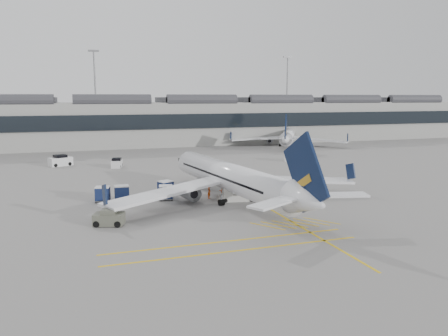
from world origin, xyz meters
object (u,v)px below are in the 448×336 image
object	(u,v)px
belt_loader	(236,196)
ramp_agent_a	(209,192)
pushback_tug	(109,218)
baggage_cart_a	(166,192)
ramp_agent_b	(222,191)
airliner_main	(232,178)

from	to	relation	value
belt_loader	ramp_agent_a	xyz separation A→B (m)	(-2.80, 2.05, 0.16)
belt_loader	pushback_tug	distance (m)	16.33
baggage_cart_a	ramp_agent_a	world-z (taller)	baggage_cart_a
baggage_cart_a	pushback_tug	xyz separation A→B (m)	(-7.27, -8.81, -0.26)
belt_loader	ramp_agent_b	xyz separation A→B (m)	(-1.02, 2.38, 0.17)
airliner_main	ramp_agent_b	xyz separation A→B (m)	(-0.56, 2.20, -1.97)
belt_loader	ramp_agent_b	distance (m)	2.59
airliner_main	belt_loader	size ratio (longest dim) A/B	6.63
ramp_agent_b	airliner_main	bearing A→B (deg)	96.64
baggage_cart_a	ramp_agent_a	size ratio (longest dim) A/B	1.23
baggage_cart_a	ramp_agent_b	bearing A→B (deg)	4.85
airliner_main	ramp_agent_a	bearing A→B (deg)	133.39
airliner_main	belt_loader	bearing A→B (deg)	-28.95
baggage_cart_a	ramp_agent_a	distance (m)	5.30
belt_loader	pushback_tug	size ratio (longest dim) A/B	1.64
belt_loader	pushback_tug	bearing A→B (deg)	-150.87
belt_loader	pushback_tug	xyz separation A→B (m)	(-15.27, -5.79, 0.09)
baggage_cart_a	pushback_tug	bearing A→B (deg)	-119.42
pushback_tug	ramp_agent_a	bearing A→B (deg)	51.36
belt_loader	baggage_cart_a	distance (m)	8.56
ramp_agent_b	pushback_tug	distance (m)	16.43
ramp_agent_a	ramp_agent_b	xyz separation A→B (m)	(1.78, 0.32, 0.00)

